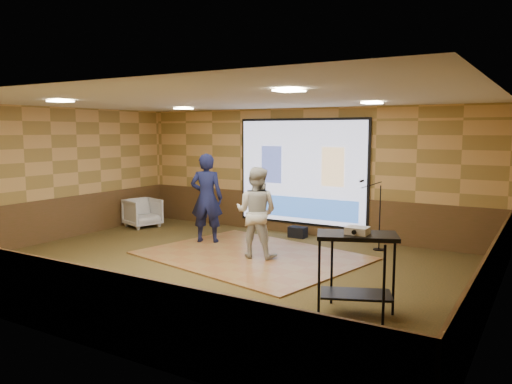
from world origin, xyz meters
The scene contains 19 objects.
ground centered at (0.00, 0.00, 0.00)m, with size 9.00×9.00×0.00m, color #2C3216.
room_shell centered at (0.00, 0.00, 2.09)m, with size 9.04×7.04×3.02m.
wainscot_back centered at (0.00, 3.48, 0.47)m, with size 9.00×0.04×0.95m, color #483718.
wainscot_front centered at (0.00, -3.48, 0.47)m, with size 9.00×0.04×0.95m, color #483718.
wainscot_left centered at (-4.48, 0.00, 0.47)m, with size 0.04×7.00×0.95m, color #483718.
wainscot_right centered at (4.48, 0.00, 0.47)m, with size 0.04×7.00×0.95m, color #483718.
projector_screen centered at (0.00, 3.44, 1.47)m, with size 3.32×0.06×2.52m.
downlight_nw centered at (-2.20, 1.80, 2.97)m, with size 0.32×0.32×0.02m, color #FFECBF.
downlight_ne centered at (2.20, 1.80, 2.97)m, with size 0.32×0.32×0.02m, color #FFECBF.
downlight_sw centered at (-2.20, -1.50, 2.97)m, with size 0.32×0.32×0.02m, color #FFECBF.
downlight_se centered at (2.20, -1.50, 2.97)m, with size 0.32×0.32×0.02m, color #FFECBF.
dance_floor centered at (0.10, 1.01, 0.01)m, with size 4.05×3.09×0.03m, color olive.
player_left centered at (-1.36, 1.52, 1.01)m, with size 0.71×0.47×1.95m, color #13173B.
player_right centered at (0.25, 0.95, 0.91)m, with size 0.85×0.66×1.75m, color beige.
av_table centered at (2.94, -0.92, 0.80)m, with size 1.05×0.55×1.11m.
projector centered at (2.95, -0.95, 1.16)m, with size 0.29×0.24×0.10m, color silver.
mic_stand centered at (2.03, 2.84, 0.49)m, with size 0.57×0.23×1.46m.
banquet_chair centered at (-3.91, 2.17, 0.37)m, with size 0.78×0.80×0.73m, color gray.
duffel_bag centered at (0.10, 3.07, 0.12)m, with size 0.40×0.27×0.25m, color black.
Camera 1 is at (5.13, -7.19, 2.47)m, focal length 35.00 mm.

